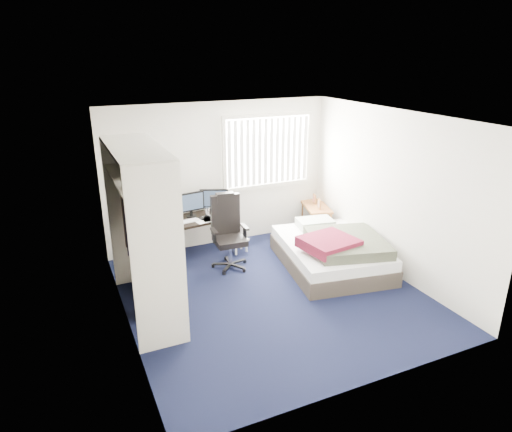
{
  "coord_description": "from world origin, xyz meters",
  "views": [
    {
      "loc": [
        -2.58,
        -5.15,
        3.28
      ],
      "look_at": [
        -0.08,
        0.4,
        1.06
      ],
      "focal_mm": 32.0,
      "sensor_mm": 36.0,
      "label": 1
    }
  ],
  "objects": [
    {
      "name": "footstool",
      "position": [
        0.11,
        1.54,
        0.19
      ],
      "size": [
        0.34,
        0.3,
        0.24
      ],
      "color": "white",
      "rests_on": "ground"
    },
    {
      "name": "window_assembly",
      "position": [
        0.9,
        2.04,
        1.6
      ],
      "size": [
        1.72,
        0.09,
        1.32
      ],
      "color": "white",
      "rests_on": "ground"
    },
    {
      "name": "bed",
      "position": [
        1.25,
        0.39,
        0.27
      ],
      "size": [
        1.73,
        2.13,
        0.64
      ],
      "color": "#3A3229",
      "rests_on": "ground"
    },
    {
      "name": "pine_box",
      "position": [
        -1.65,
        0.14,
        0.15
      ],
      "size": [
        0.44,
        0.37,
        0.29
      ],
      "primitive_type": "cube",
      "rotation": [
        0.0,
        0.0,
        -0.2
      ],
      "color": "tan",
      "rests_on": "ground"
    },
    {
      "name": "ground",
      "position": [
        0.0,
        0.0,
        0.0
      ],
      "size": [
        4.2,
        4.2,
        0.0
      ],
      "primitive_type": "plane",
      "color": "black",
      "rests_on": "ground"
    },
    {
      "name": "office_chair",
      "position": [
        -0.23,
        1.12,
        0.46
      ],
      "size": [
        0.59,
        0.59,
        1.19
      ],
      "color": "black",
      "rests_on": "ground"
    },
    {
      "name": "nightstand",
      "position": [
        1.75,
        1.72,
        0.49
      ],
      "size": [
        0.6,
        0.89,
        0.74
      ],
      "color": "brown",
      "rests_on": "ground"
    },
    {
      "name": "room_shell",
      "position": [
        0.0,
        0.0,
        1.51
      ],
      "size": [
        4.2,
        4.2,
        4.2
      ],
      "color": "silver",
      "rests_on": "ground"
    },
    {
      "name": "closet",
      "position": [
        -1.67,
        0.27,
        1.35
      ],
      "size": [
        0.64,
        1.84,
        2.22
      ],
      "color": "beige",
      "rests_on": "ground"
    },
    {
      "name": "desk",
      "position": [
        -0.64,
        1.76,
        0.7
      ],
      "size": [
        1.41,
        0.81,
        1.12
      ],
      "color": "black",
      "rests_on": "ground"
    }
  ]
}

